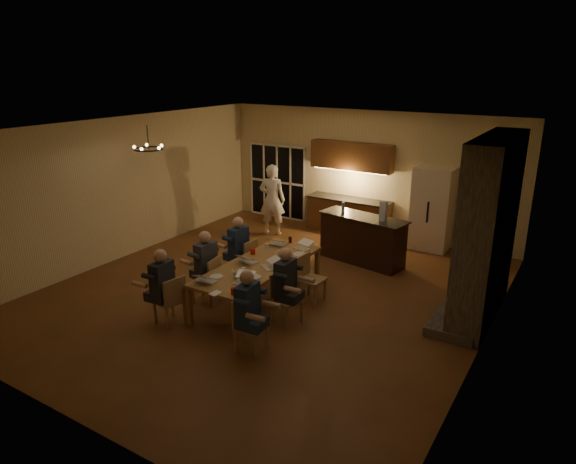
# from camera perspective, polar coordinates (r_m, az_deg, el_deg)

# --- Properties ---
(floor) EXTENTS (9.00, 9.00, 0.00)m
(floor) POSITION_cam_1_polar(r_m,az_deg,el_deg) (10.22, -1.99, -6.69)
(floor) COLOR brown
(floor) RESTS_ON ground
(back_wall) EXTENTS (8.00, 0.04, 3.20)m
(back_wall) POSITION_cam_1_polar(r_m,az_deg,el_deg) (13.54, 8.64, 6.52)
(back_wall) COLOR beige
(back_wall) RESTS_ON ground
(left_wall) EXTENTS (0.04, 9.00, 3.20)m
(left_wall) POSITION_cam_1_polar(r_m,az_deg,el_deg) (12.28, -17.95, 4.63)
(left_wall) COLOR beige
(left_wall) RESTS_ON ground
(right_wall) EXTENTS (0.04, 9.00, 3.20)m
(right_wall) POSITION_cam_1_polar(r_m,az_deg,el_deg) (8.24, 21.88, -2.33)
(right_wall) COLOR beige
(right_wall) RESTS_ON ground
(ceiling) EXTENTS (8.00, 9.00, 0.04)m
(ceiling) POSITION_cam_1_polar(r_m,az_deg,el_deg) (9.33, -2.21, 11.53)
(ceiling) COLOR white
(ceiling) RESTS_ON back_wall
(french_doors) EXTENTS (1.86, 0.08, 2.10)m
(french_doors) POSITION_cam_1_polar(r_m,az_deg,el_deg) (14.85, -1.18, 5.59)
(french_doors) COLOR black
(french_doors) RESTS_ON ground
(fireplace) EXTENTS (0.58, 2.50, 3.20)m
(fireplace) POSITION_cam_1_polar(r_m,az_deg,el_deg) (9.42, 21.34, 0.23)
(fireplace) COLOR #6B5E54
(fireplace) RESTS_ON ground
(kitchenette) EXTENTS (2.24, 0.68, 2.40)m
(kitchenette) POSITION_cam_1_polar(r_m,az_deg,el_deg) (13.46, 6.84, 4.78)
(kitchenette) COLOR brown
(kitchenette) RESTS_ON ground
(refrigerator) EXTENTS (0.90, 0.68, 2.00)m
(refrigerator) POSITION_cam_1_polar(r_m,az_deg,el_deg) (12.73, 15.71, 2.50)
(refrigerator) COLOR #EEDEC7
(refrigerator) RESTS_ON ground
(dining_table) EXTENTS (1.10, 2.90, 0.75)m
(dining_table) POSITION_cam_1_polar(r_m,az_deg,el_deg) (9.73, -3.24, -5.64)
(dining_table) COLOR #A77943
(dining_table) RESTS_ON ground
(bar_island) EXTENTS (2.11, 1.02, 1.08)m
(bar_island) POSITION_cam_1_polar(r_m,az_deg,el_deg) (11.65, 8.26, -0.81)
(bar_island) COLOR black
(bar_island) RESTS_ON ground
(chair_left_near) EXTENTS (0.51, 0.51, 0.89)m
(chair_left_near) POSITION_cam_1_polar(r_m,az_deg,el_deg) (9.12, -13.10, -7.33)
(chair_left_near) COLOR #A68553
(chair_left_near) RESTS_ON ground
(chair_left_mid) EXTENTS (0.51, 0.51, 0.89)m
(chair_left_mid) POSITION_cam_1_polar(r_m,az_deg,el_deg) (9.78, -9.16, -5.26)
(chair_left_mid) COLOR #A68553
(chair_left_mid) RESTS_ON ground
(chair_left_far) EXTENTS (0.45, 0.45, 0.89)m
(chair_left_far) POSITION_cam_1_polar(r_m,az_deg,el_deg) (10.66, -4.98, -3.07)
(chair_left_far) COLOR #A68553
(chair_left_far) RESTS_ON ground
(chair_right_near) EXTENTS (0.49, 0.49, 0.89)m
(chair_right_near) POSITION_cam_1_polar(r_m,az_deg,el_deg) (8.10, -4.10, -10.30)
(chair_right_near) COLOR #A68553
(chair_right_near) RESTS_ON ground
(chair_right_mid) EXTENTS (0.54, 0.54, 0.89)m
(chair_right_mid) POSITION_cam_1_polar(r_m,az_deg,el_deg) (8.91, -0.09, -7.46)
(chair_right_mid) COLOR #A68553
(chair_right_mid) RESTS_ON ground
(chair_right_far) EXTENTS (0.46, 0.46, 0.89)m
(chair_right_far) POSITION_cam_1_polar(r_m,az_deg,el_deg) (9.71, 2.69, -5.21)
(chair_right_far) COLOR #A68553
(chair_right_far) RESTS_ON ground
(person_left_near) EXTENTS (0.64, 0.64, 1.38)m
(person_left_near) POSITION_cam_1_polar(r_m,az_deg,el_deg) (9.01, -13.74, -6.01)
(person_left_near) COLOR #272933
(person_left_near) RESTS_ON ground
(person_right_near) EXTENTS (0.64, 0.64, 1.38)m
(person_right_near) POSITION_cam_1_polar(r_m,az_deg,el_deg) (7.96, -4.49, -8.87)
(person_right_near) COLOR navy
(person_right_near) RESTS_ON ground
(person_left_mid) EXTENTS (0.66, 0.66, 1.38)m
(person_left_mid) POSITION_cam_1_polar(r_m,az_deg,el_deg) (9.75, -9.06, -3.78)
(person_left_mid) COLOR #3E4449
(person_left_mid) RESTS_ON ground
(person_right_mid) EXTENTS (0.61, 0.61, 1.38)m
(person_right_mid) POSITION_cam_1_polar(r_m,az_deg,el_deg) (8.82, -0.29, -6.00)
(person_right_mid) COLOR #272933
(person_right_mid) RESTS_ON ground
(person_left_far) EXTENTS (0.66, 0.66, 1.38)m
(person_left_far) POSITION_cam_1_polar(r_m,az_deg,el_deg) (10.53, -5.50, -1.93)
(person_left_far) COLOR navy
(person_left_far) RESTS_ON ground
(standing_person) EXTENTS (0.79, 0.64, 1.86)m
(standing_person) POSITION_cam_1_polar(r_m,az_deg,el_deg) (13.36, -1.77, 3.61)
(standing_person) COLOR white
(standing_person) RESTS_ON ground
(chandelier) EXTENTS (0.57, 0.57, 0.03)m
(chandelier) POSITION_cam_1_polar(r_m,az_deg,el_deg) (10.28, -15.21, 8.90)
(chandelier) COLOR black
(chandelier) RESTS_ON ceiling
(laptop_a) EXTENTS (0.33, 0.29, 0.23)m
(laptop_a) POSITION_cam_1_polar(r_m,az_deg,el_deg) (8.90, -8.98, -4.77)
(laptop_a) COLOR silver
(laptop_a) RESTS_ON dining_table
(laptop_b) EXTENTS (0.37, 0.34, 0.23)m
(laptop_b) POSITION_cam_1_polar(r_m,az_deg,el_deg) (8.75, -5.00, -5.02)
(laptop_b) COLOR silver
(laptop_b) RESTS_ON dining_table
(laptop_c) EXTENTS (0.37, 0.34, 0.23)m
(laptop_c) POSITION_cam_1_polar(r_m,az_deg,el_deg) (9.65, -4.37, -2.74)
(laptop_c) COLOR silver
(laptop_c) RESTS_ON dining_table
(laptop_d) EXTENTS (0.42, 0.40, 0.23)m
(laptop_d) POSITION_cam_1_polar(r_m,az_deg,el_deg) (9.37, -2.10, -3.34)
(laptop_d) COLOR silver
(laptop_d) RESTS_ON dining_table
(laptop_e) EXTENTS (0.33, 0.30, 0.23)m
(laptop_e) POSITION_cam_1_polar(r_m,az_deg,el_deg) (10.55, -1.02, -0.82)
(laptop_e) COLOR silver
(laptop_e) RESTS_ON dining_table
(laptop_f) EXTENTS (0.38, 0.36, 0.23)m
(laptop_f) POSITION_cam_1_polar(r_m,az_deg,el_deg) (10.28, 1.59, -1.33)
(laptop_f) COLOR silver
(laptop_f) RESTS_ON dining_table
(mug_front) EXTENTS (0.07, 0.07, 0.10)m
(mug_front) POSITION_cam_1_polar(r_m,az_deg,el_deg) (9.19, -5.00, -4.28)
(mug_front) COLOR silver
(mug_front) RESTS_ON dining_table
(mug_mid) EXTENTS (0.07, 0.07, 0.10)m
(mug_mid) POSITION_cam_1_polar(r_m,az_deg,el_deg) (9.97, -0.92, -2.36)
(mug_mid) COLOR silver
(mug_mid) RESTS_ON dining_table
(mug_back) EXTENTS (0.09, 0.09, 0.10)m
(mug_back) POSITION_cam_1_polar(r_m,az_deg,el_deg) (10.37, -2.37, -1.54)
(mug_back) COLOR silver
(mug_back) RESTS_ON dining_table
(redcup_near) EXTENTS (0.08, 0.08, 0.12)m
(redcup_near) POSITION_cam_1_polar(r_m,az_deg,el_deg) (8.38, -6.10, -6.55)
(redcup_near) COLOR red
(redcup_near) RESTS_ON dining_table
(redcup_mid) EXTENTS (0.10, 0.10, 0.12)m
(redcup_mid) POSITION_cam_1_polar(r_m,az_deg,el_deg) (10.05, -3.93, -2.16)
(redcup_mid) COLOR red
(redcup_mid) RESTS_ON dining_table
(can_silver) EXTENTS (0.07, 0.07, 0.12)m
(can_silver) POSITION_cam_1_polar(r_m,az_deg,el_deg) (8.97, -5.86, -4.81)
(can_silver) COLOR #B2B2B7
(can_silver) RESTS_ON dining_table
(can_cola) EXTENTS (0.07, 0.07, 0.12)m
(can_cola) POSITION_cam_1_polar(r_m,az_deg,el_deg) (10.68, 0.24, -0.88)
(can_cola) COLOR #3F0F0C
(can_cola) RESTS_ON dining_table
(plate_near) EXTENTS (0.24, 0.24, 0.02)m
(plate_near) POSITION_cam_1_polar(r_m,az_deg,el_deg) (9.01, -3.76, -5.01)
(plate_near) COLOR silver
(plate_near) RESTS_ON dining_table
(plate_left) EXTENTS (0.23, 0.23, 0.02)m
(plate_left) POSITION_cam_1_polar(r_m,az_deg,el_deg) (9.09, -7.95, -4.93)
(plate_left) COLOR silver
(plate_left) RESTS_ON dining_table
(plate_far) EXTENTS (0.26, 0.26, 0.02)m
(plate_far) POSITION_cam_1_polar(r_m,az_deg,el_deg) (10.02, 1.31, -2.50)
(plate_far) COLOR silver
(plate_far) RESTS_ON dining_table
(notepad) EXTENTS (0.16, 0.21, 0.01)m
(notepad) POSITION_cam_1_polar(r_m,az_deg,el_deg) (8.47, -8.06, -6.75)
(notepad) COLOR white
(notepad) RESTS_ON dining_table
(bar_bottle) EXTENTS (0.08, 0.08, 0.24)m
(bar_bottle) POSITION_cam_1_polar(r_m,az_deg,el_deg) (11.71, 6.15, 2.76)
(bar_bottle) COLOR #99999E
(bar_bottle) RESTS_ON bar_island
(bar_blender) EXTENTS (0.15, 0.15, 0.43)m
(bar_blender) POSITION_cam_1_polar(r_m,az_deg,el_deg) (11.17, 10.57, 2.29)
(bar_blender) COLOR silver
(bar_blender) RESTS_ON bar_island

